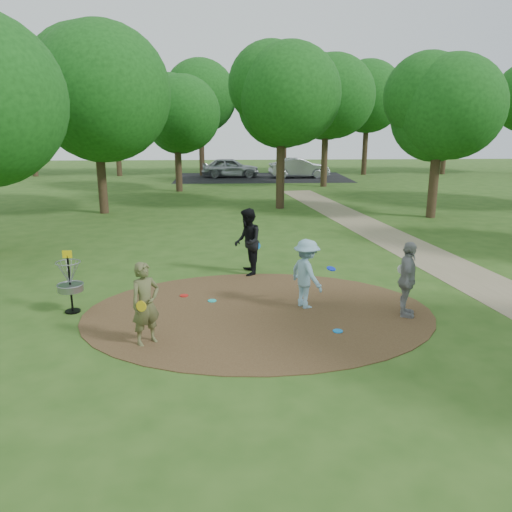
{
  "coord_description": "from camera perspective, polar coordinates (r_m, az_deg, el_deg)",
  "views": [
    {
      "loc": [
        -0.65,
        -11.24,
        4.47
      ],
      "look_at": [
        0.0,
        1.2,
        1.1
      ],
      "focal_mm": 35.0,
      "sensor_mm": 36.0,
      "label": 1
    }
  ],
  "objects": [
    {
      "name": "disc_ground_blue",
      "position": [
        11.19,
        9.33,
        -8.46
      ],
      "size": [
        0.22,
        0.22,
        0.02
      ],
      "primitive_type": "cylinder",
      "color": "#0C7DD8",
      "rests_on": "dirt_clearing"
    },
    {
      "name": "player_observer_with_disc",
      "position": [
        10.44,
        -12.51,
        -5.35
      ],
      "size": [
        0.76,
        0.73,
        1.75
      ],
      "color": "brown",
      "rests_on": "ground"
    },
    {
      "name": "footpath",
      "position": [
        15.69,
        24.3,
        -2.77
      ],
      "size": [
        7.55,
        39.89,
        0.01
      ],
      "primitive_type": "cube",
      "rotation": [
        0.0,
        0.0,
        0.14
      ],
      "color": "#8C7A5B",
      "rests_on": "ground"
    },
    {
      "name": "player_throwing_with_disc",
      "position": [
        12.25,
        5.78,
        -2.05
      ],
      "size": [
        1.29,
        1.29,
        1.73
      ],
      "color": "#7FAABE",
      "rests_on": "ground"
    },
    {
      "name": "car_left",
      "position": [
        41.85,
        -2.96,
        10.08
      ],
      "size": [
        4.73,
        1.97,
        1.6
      ],
      "primitive_type": "imported",
      "rotation": [
        0.0,
        0.0,
        1.59
      ],
      "color": "#A0A5A7",
      "rests_on": "ground"
    },
    {
      "name": "dirt_clearing",
      "position": [
        12.11,
        0.3,
        -6.47
      ],
      "size": [
        8.4,
        8.4,
        0.02
      ],
      "primitive_type": "cylinder",
      "color": "#47301C",
      "rests_on": "ground"
    },
    {
      "name": "disc_ground_cyan",
      "position": [
        12.87,
        -5.04,
        -5.11
      ],
      "size": [
        0.22,
        0.22,
        0.02
      ],
      "primitive_type": "cylinder",
      "color": "#17B9B5",
      "rests_on": "dirt_clearing"
    },
    {
      "name": "player_walking_with_disc",
      "position": [
        14.83,
        -0.97,
        1.61
      ],
      "size": [
        0.8,
        1.01,
        2.0
      ],
      "color": "black",
      "rests_on": "ground"
    },
    {
      "name": "tree_ring",
      "position": [
        19.5,
        4.09,
        17.25
      ],
      "size": [
        37.5,
        45.61,
        8.82
      ],
      "color": "#332316",
      "rests_on": "ground"
    },
    {
      "name": "ground",
      "position": [
        12.11,
        0.3,
        -6.52
      ],
      "size": [
        100.0,
        100.0,
        0.0
      ],
      "primitive_type": "plane",
      "color": "#2D5119",
      "rests_on": "ground"
    },
    {
      "name": "parking_lot",
      "position": [
        41.56,
        0.69,
        8.96
      ],
      "size": [
        14.0,
        8.0,
        0.01
      ],
      "primitive_type": "cube",
      "color": "black",
      "rests_on": "ground"
    },
    {
      "name": "player_waiting_with_disc",
      "position": [
        12.14,
        16.91,
        -2.61
      ],
      "size": [
        0.76,
        1.15,
        1.81
      ],
      "color": "gray",
      "rests_on": "ground"
    },
    {
      "name": "car_right",
      "position": [
        41.45,
        4.93,
        9.99
      ],
      "size": [
        4.92,
        1.91,
        1.6
      ],
      "primitive_type": "imported",
      "rotation": [
        0.0,
        0.0,
        1.62
      ],
      "color": "#989B9F",
      "rests_on": "ground"
    },
    {
      "name": "disc_ground_red",
      "position": [
        13.32,
        -8.23,
        -4.5
      ],
      "size": [
        0.22,
        0.22,
        0.02
      ],
      "primitive_type": "cylinder",
      "color": "red",
      "rests_on": "dirt_clearing"
    },
    {
      "name": "disc_golf_basket",
      "position": [
        12.68,
        -20.54,
        -2.32
      ],
      "size": [
        0.63,
        0.63,
        1.54
      ],
      "color": "black",
      "rests_on": "ground"
    }
  ]
}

